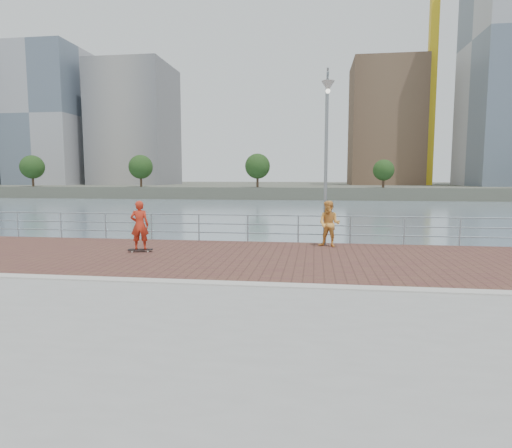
# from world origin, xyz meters

# --- Properties ---
(water) EXTENTS (400.00, 400.00, 0.00)m
(water) POSITION_xyz_m (0.00, 0.00, -2.00)
(water) COLOR slate
(water) RESTS_ON ground
(brick_lane) EXTENTS (40.00, 6.80, 0.02)m
(brick_lane) POSITION_xyz_m (0.00, 3.60, 0.01)
(brick_lane) COLOR brown
(brick_lane) RESTS_ON seawall
(curb) EXTENTS (40.00, 0.40, 0.06)m
(curb) POSITION_xyz_m (0.00, 0.00, 0.03)
(curb) COLOR #B7B5AD
(curb) RESTS_ON seawall
(far_shore) EXTENTS (320.00, 95.00, 2.50)m
(far_shore) POSITION_xyz_m (0.00, 122.50, -0.75)
(far_shore) COLOR #4C5142
(far_shore) RESTS_ON ground
(guardrail) EXTENTS (39.06, 0.06, 1.13)m
(guardrail) POSITION_xyz_m (0.00, 7.00, 0.69)
(guardrail) COLOR #8C9EA8
(guardrail) RESTS_ON brick_lane
(street_lamp) EXTENTS (0.46, 1.34, 6.30)m
(street_lamp) POSITION_xyz_m (2.07, 6.04, 4.48)
(street_lamp) COLOR gray
(street_lamp) RESTS_ON brick_lane
(skateboard) EXTENTS (0.87, 0.41, 0.10)m
(skateboard) POSITION_xyz_m (-4.40, 4.06, 0.10)
(skateboard) COLOR black
(skateboard) RESTS_ON brick_lane
(skateboarder) EXTENTS (0.71, 0.55, 1.72)m
(skateboarder) POSITION_xyz_m (-4.40, 4.06, 0.97)
(skateboarder) COLOR red
(skateboarder) RESTS_ON skateboard
(bystander) EXTENTS (1.02, 0.91, 1.74)m
(bystander) POSITION_xyz_m (2.22, 6.08, 0.89)
(bystander) COLOR #F1A847
(bystander) RESTS_ON brick_lane
(tower_crane) EXTENTS (47.00, 2.00, 50.70)m
(tower_crane) POSITION_xyz_m (27.36, 104.00, 33.50)
(tower_crane) COLOR gold
(tower_crane) RESTS_ON far_shore
(skyline) EXTENTS (233.00, 41.00, 66.94)m
(skyline) POSITION_xyz_m (29.81, 104.05, 24.94)
(skyline) COLOR #ADA38E
(skyline) RESTS_ON far_shore
(shoreline_trees) EXTENTS (109.69, 5.14, 6.85)m
(shoreline_trees) POSITION_xyz_m (-17.19, 77.00, 4.53)
(shoreline_trees) COLOR #473323
(shoreline_trees) RESTS_ON far_shore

